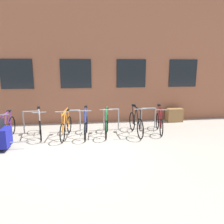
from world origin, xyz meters
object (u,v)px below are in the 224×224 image
at_px(planter_box, 174,115).
at_px(bicycle_silver, 40,126).
at_px(bicycle_orange, 66,127).
at_px(bicycle_black, 136,123).
at_px(bicycle_green, 107,125).
at_px(bicycle_maroon, 159,123).
at_px(bicycle_purple, 8,128).
at_px(bicycle_blue, 86,126).

bearing_deg(planter_box, bicycle_silver, -166.03).
relative_size(bicycle_orange, bicycle_silver, 1.03).
distance_m(bicycle_black, bicycle_green, 1.08).
relative_size(bicycle_orange, bicycle_green, 1.06).
xyz_separation_m(bicycle_maroon, bicycle_black, (-0.95, -0.12, 0.03)).
relative_size(bicycle_silver, planter_box, 2.38).
bearing_deg(bicycle_purple, bicycle_blue, -2.74).
bearing_deg(bicycle_maroon, bicycle_green, -177.58).
relative_size(bicycle_blue, bicycle_maroon, 1.06).
distance_m(bicycle_purple, bicycle_black, 4.53).
height_order(bicycle_maroon, planter_box, bicycle_maroon).
bearing_deg(bicycle_purple, bicycle_green, -1.37).
height_order(bicycle_black, bicycle_green, bicycle_black).
bearing_deg(bicycle_blue, bicycle_black, 0.35).
distance_m(bicycle_green, planter_box, 3.61).
xyz_separation_m(bicycle_purple, bicycle_silver, (1.07, 0.07, 0.01)).
distance_m(bicycle_silver, bicycle_green, 2.38).
bearing_deg(bicycle_blue, bicycle_orange, -179.74).
relative_size(bicycle_maroon, bicycle_black, 0.87).
height_order(bicycle_black, bicycle_silver, bicycle_black).
relative_size(bicycle_blue, bicycle_green, 1.02).
bearing_deg(bicycle_orange, bicycle_purple, 176.21).
relative_size(bicycle_black, bicycle_green, 1.11).
bearing_deg(bicycle_black, bicycle_blue, -179.65).
distance_m(bicycle_orange, bicycle_green, 1.45).
bearing_deg(bicycle_green, bicycle_orange, -178.05).
xyz_separation_m(bicycle_blue, bicycle_silver, (-1.62, 0.20, 0.01)).
height_order(bicycle_blue, bicycle_purple, bicycle_blue).
relative_size(bicycle_maroon, planter_box, 2.25).
xyz_separation_m(bicycle_orange, bicycle_silver, (-0.93, 0.20, 0.02)).
distance_m(bicycle_blue, bicycle_silver, 1.63).
xyz_separation_m(bicycle_maroon, bicycle_purple, (-5.47, -0.00, 0.01)).
bearing_deg(bicycle_green, bicycle_blue, -176.50).
xyz_separation_m(bicycle_orange, bicycle_purple, (-1.99, 0.13, 0.00)).
relative_size(bicycle_orange, planter_box, 2.46).
relative_size(bicycle_blue, bicycle_black, 0.92).
distance_m(bicycle_orange, bicycle_silver, 0.95).
distance_m(bicycle_maroon, bicycle_silver, 4.41).
xyz_separation_m(bicycle_maroon, planter_box, (1.23, 1.47, -0.07)).
bearing_deg(bicycle_blue, bicycle_maroon, 2.71).
relative_size(bicycle_blue, bicycle_purple, 1.01).
relative_size(bicycle_orange, bicycle_black, 0.96).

